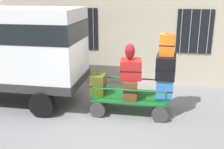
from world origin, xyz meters
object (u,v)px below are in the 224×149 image
Objects in this scene: suitcase_left_bottom at (98,84)px; suitcase_center_middle at (166,66)px; van at (5,45)px; backpack at (130,51)px; suitcase_midleft_bottom at (131,87)px; suitcase_center_top at (167,45)px; suitcase_midleft_middle at (131,69)px; luggage_cart at (130,99)px; suitcase_center_bottom at (165,88)px.

suitcase_left_bottom is 0.68× the size of suitcase_center_middle.
van reaches higher than backpack.
suitcase_left_bottom reaches higher than suitcase_midleft_bottom.
suitcase_center_top reaches higher than backpack.
van reaches higher than suitcase_midleft_middle.
luggage_cart is at bearing -90.00° from suitcase_midleft_bottom.
van is 8.17× the size of suitcase_left_bottom.
van is at bearing 176.74° from backpack.
suitcase_center_middle is at bearing 4.34° from suitcase_midleft_middle.
suitcase_center_middle is (0.00, 0.07, 0.61)m from suitcase_center_bottom.
van reaches higher than suitcase_center_middle.
suitcase_midleft_bottom is at bearing -2.92° from van.
luggage_cart is 1.85m from suitcase_center_top.
suitcase_center_bottom is 1.06× the size of suitcase_center_top.
suitcase_midleft_middle is 1.07m from suitcase_center_bottom.
van reaches higher than suitcase_left_bottom.
van is 4.79× the size of suitcase_midleft_bottom.
suitcase_midleft_bottom is at bearing 177.60° from suitcase_center_bottom.
suitcase_center_top reaches higher than suitcase_midleft_bottom.
van is 3.90m from suitcase_midleft_middle.
luggage_cart is 2.15× the size of suitcase_midleft_bottom.
suitcase_center_bottom is (0.94, -0.04, 0.39)m from luggage_cart.
suitcase_midleft_middle is 1.09× the size of suitcase_center_top.
suitcase_midleft_bottom is at bearing -178.18° from suitcase_center_middle.
luggage_cart is (3.86, -0.20, -1.37)m from van.
suitcase_midleft_bottom is at bearing 26.41° from backpack.
van is 4.81m from suitcase_center_top.
suitcase_center_top is at bearing -2.33° from van.
luggage_cart is at bearing -1.43° from suitcase_left_bottom.
suitcase_midleft_bottom is 0.94m from suitcase_center_bottom.
van is at bearing 178.01° from suitcase_center_middle.
van reaches higher than luggage_cart.
backpack reaches higher than suitcase_midleft_bottom.
van is 7.45× the size of suitcase_midleft_middle.
luggage_cart is 1.01m from suitcase_left_bottom.
suitcase_midleft_bottom is at bearing 90.00° from suitcase_midleft_middle.
suitcase_midleft_middle reaches higher than luggage_cart.
suitcase_center_bottom is (1.88, -0.06, 0.01)m from suitcase_left_bottom.
luggage_cart is at bearing -177.96° from suitcase_center_middle.
suitcase_center_middle is at bearing 2.94° from backpack.
suitcase_midleft_bottom is at bearing -1.21° from suitcase_left_bottom.
suitcase_center_bottom is 0.73× the size of suitcase_center_middle.
suitcase_center_middle is (4.80, -0.17, -0.38)m from van.
suitcase_center_bottom is (0.94, 0.00, -0.51)m from suitcase_midleft_middle.
suitcase_center_top is (0.94, 0.00, 1.24)m from suitcase_midleft_bottom.
suitcase_center_bottom is at bearing -1.10° from backpack.
luggage_cart is 2.51× the size of suitcase_center_middle.
backpack is (3.82, -0.22, 0.01)m from van.
backpack is at bearing 178.90° from suitcase_center_bottom.
suitcase_midleft_bottom is 1.70× the size of suitcase_center_top.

